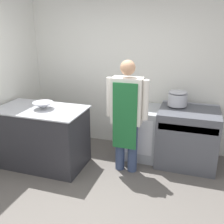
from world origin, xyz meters
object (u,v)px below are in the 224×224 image
Objects in this scene: stove at (187,137)px; stock_pot at (178,98)px; person_cook at (127,111)px; mixing_bowl at (43,106)px; fridge_unit at (140,131)px.

stock_pot is (-0.20, 0.13, 0.59)m from stove.
stove is 1.11m from person_cook.
stock_pot is (0.65, 0.63, 0.09)m from person_cook.
person_cook is 1.25m from mixing_bowl.
person_cook is at bearing 9.74° from mixing_bowl.
person_cook is (-0.85, -0.50, 0.50)m from stove.
fridge_unit is 0.78m from person_cook.
stock_pot reaches higher than mixing_bowl.
fridge_unit is 2.74× the size of mixing_bowl.
stock_pot is at bearing 147.13° from stove.
stock_pot is at bearing 44.21° from person_cook.
fridge_unit is at bearing 30.45° from mixing_bowl.
stove is 2.27m from mixing_bowl.
stock_pot is at bearing 24.13° from mixing_bowl.
mixing_bowl is (-1.32, -0.78, 0.56)m from fridge_unit.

